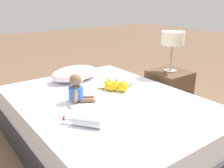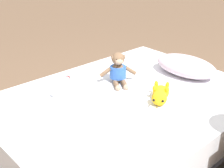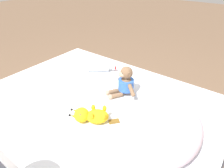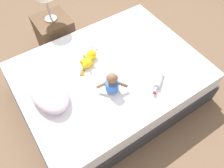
{
  "view_description": "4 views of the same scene",
  "coord_description": "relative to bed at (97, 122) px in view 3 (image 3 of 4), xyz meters",
  "views": [
    {
      "loc": [
        -1.12,
        -1.58,
        1.25
      ],
      "look_at": [
        0.17,
        0.16,
        0.5
      ],
      "focal_mm": 40.38,
      "sensor_mm": 36.0,
      "label": 1
    },
    {
      "loc": [
        1.34,
        -1.35,
        1.44
      ],
      "look_at": [
        -0.1,
        -0.05,
        0.52
      ],
      "focal_mm": 49.85,
      "sensor_mm": 36.0,
      "label": 2
    },
    {
      "loc": [
        0.88,
        0.82,
        1.34
      ],
      "look_at": [
        -0.18,
        0.02,
        0.51
      ],
      "focal_mm": 31.17,
      "sensor_mm": 36.0,
      "label": 3
    },
    {
      "loc": [
        -1.17,
        0.75,
        2.13
      ],
      "look_at": [
        -0.22,
        0.12,
        0.54
      ],
      "focal_mm": 35.61,
      "sensor_mm": 36.0,
      "label": 4
    }
  ],
  "objects": [
    {
      "name": "ground_plane",
      "position": [
        0.0,
        0.0,
        -0.22
      ],
      "size": [
        16.0,
        16.0,
        0.0
      ],
      "primitive_type": "plane",
      "color": "brown"
    },
    {
      "name": "bed",
      "position": [
        0.0,
        0.0,
        0.0
      ],
      "size": [
        1.39,
        1.84,
        0.44
      ],
      "color": "#2D2D33",
      "rests_on": "ground_plane"
    },
    {
      "name": "plush_monkey",
      "position": [
        -0.21,
        0.12,
        0.32
      ],
      "size": [
        0.25,
        0.26,
        0.24
      ],
      "color": "brown",
      "rests_on": "bed"
    },
    {
      "name": "pillow",
      "position": [
        0.04,
        0.62,
        0.3
      ],
      "size": [
        0.53,
        0.33,
        0.15
      ],
      "color": "silver",
      "rests_on": "bed"
    },
    {
      "name": "glass_bottle",
      "position": [
        -0.38,
        -0.29,
        0.26
      ],
      "size": [
        0.21,
        0.25,
        0.07
      ],
      "color": "silver",
      "rests_on": "bed"
    },
    {
      "name": "plush_yellow_creature",
      "position": [
        0.19,
        0.12,
        0.27
      ],
      "size": [
        0.24,
        0.3,
        0.1
      ],
      "color": "yellow",
      "rests_on": "bed"
    }
  ]
}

